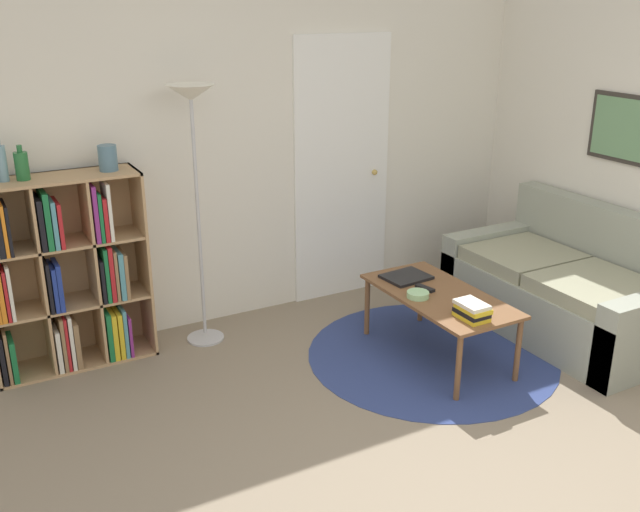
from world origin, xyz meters
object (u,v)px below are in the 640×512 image
at_px(couch, 570,290).
at_px(bottle_middle, 1,163).
at_px(laptop, 406,277).
at_px(bowl, 418,295).
at_px(vase_on_shelf, 108,158).
at_px(coffee_table, 439,300).
at_px(floor_lamp, 193,128).
at_px(bottle_right, 22,165).
at_px(bookshelf, 63,277).

xyz_separation_m(couch, bottle_middle, (-3.51, 1.19, 1.07)).
height_order(couch, laptop, couch).
height_order(bowl, vase_on_shelf, vase_on_shelf).
bearing_deg(couch, coffee_table, 175.32).
height_order(coffee_table, bottle_middle, bottle_middle).
bearing_deg(couch, floor_lamp, 155.69).
height_order(coffee_table, bottle_right, bottle_right).
bearing_deg(bookshelf, coffee_table, -26.66).
bearing_deg(bowl, laptop, 67.85).
bearing_deg(bottle_middle, laptop, -18.08).
xyz_separation_m(couch, laptop, (-1.14, 0.42, 0.18)).
distance_m(couch, bowl, 1.28).
height_order(bookshelf, vase_on_shelf, vase_on_shelf).
distance_m(bottle_middle, bottle_right, 0.11).
distance_m(coffee_table, laptop, 0.33).
xyz_separation_m(laptop, bottle_right, (-2.26, 0.75, 0.87)).
distance_m(laptop, bowl, 0.33).
bearing_deg(couch, bottle_middle, 161.23).
relative_size(floor_lamp, coffee_table, 1.62).
relative_size(coffee_table, bowl, 7.58).
distance_m(floor_lamp, bowl, 1.78).
height_order(bottle_middle, bottle_right, bottle_middle).
bearing_deg(laptop, bottle_middle, 161.92).
bearing_deg(bottle_right, laptop, -18.41).
xyz_separation_m(floor_lamp, coffee_table, (1.27, -0.98, -1.08)).
bearing_deg(vase_on_shelf, bottle_middle, 177.84).
height_order(bookshelf, bowl, bookshelf).
bearing_deg(bottle_right, floor_lamp, -5.43).
relative_size(coffee_table, bottle_right, 5.22).
bearing_deg(bottle_right, bottle_middle, 169.07).
bearing_deg(coffee_table, bottle_middle, 155.36).
bearing_deg(coffee_table, bottle_right, 154.77).
distance_m(floor_lamp, bottle_middle, 1.14).
relative_size(bowl, bottle_middle, 0.55).
bearing_deg(floor_lamp, vase_on_shelf, 169.74).
height_order(floor_lamp, bowl, floor_lamp).
relative_size(couch, coffee_table, 1.52).
bearing_deg(floor_lamp, coffee_table, -37.76).
distance_m(bowl, vase_on_shelf, 2.13).
xyz_separation_m(bookshelf, coffee_table, (2.15, -1.08, -0.20)).
bearing_deg(laptop, floor_lamp, 152.08).
bearing_deg(vase_on_shelf, coffee_table, -31.00).
bearing_deg(bottle_middle, bookshelf, -5.04).
bearing_deg(bottle_right, bookshelf, -0.60).
distance_m(bookshelf, vase_on_shelf, 0.80).
relative_size(bookshelf, bottle_right, 6.02).
distance_m(bookshelf, laptop, 2.25).
relative_size(floor_lamp, vase_on_shelf, 10.99).
bearing_deg(couch, laptop, 159.83).
bearing_deg(bottle_middle, bowl, -25.69).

